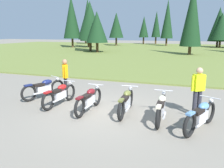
{
  "coord_description": "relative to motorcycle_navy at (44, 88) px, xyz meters",
  "views": [
    {
      "loc": [
        2.79,
        -7.3,
        2.81
      ],
      "look_at": [
        0.0,
        0.6,
        0.9
      ],
      "focal_mm": 36.65,
      "sensor_mm": 36.0,
      "label": 1
    }
  ],
  "objects": [
    {
      "name": "ground_plane",
      "position": [
        3.19,
        -0.77,
        -0.44
      ],
      "size": [
        140.0,
        140.0,
        0.0
      ],
      "primitive_type": "plane",
      "color": "gray"
    },
    {
      "name": "grass_moorland",
      "position": [
        3.19,
        26.2,
        -0.39
      ],
      "size": [
        80.0,
        44.0,
        0.1
      ],
      "primitive_type": "cube",
      "color": "olive",
      "rests_on": "ground"
    },
    {
      "name": "forest_treeline",
      "position": [
        -0.03,
        32.54,
        4.02
      ],
      "size": [
        42.87,
        27.58,
        9.04
      ],
      "color": "#47331E",
      "rests_on": "ground"
    },
    {
      "name": "motorcycle_navy",
      "position": [
        0.0,
        0.0,
        0.0
      ],
      "size": [
        0.98,
        1.97,
        0.88
      ],
      "color": "black",
      "rests_on": "ground"
    },
    {
      "name": "motorcycle_red",
      "position": [
        1.19,
        -0.63,
        0.0
      ],
      "size": [
        0.62,
        2.1,
        0.88
      ],
      "color": "black",
      "rests_on": "ground"
    },
    {
      "name": "motorcycle_maroon",
      "position": [
        2.57,
        -0.89,
        0.0
      ],
      "size": [
        0.62,
        2.1,
        0.88
      ],
      "color": "black",
      "rests_on": "ground"
    },
    {
      "name": "motorcycle_olive",
      "position": [
        3.89,
        -0.68,
        0.0
      ],
      "size": [
        0.62,
        2.1,
        0.88
      ],
      "color": "black",
      "rests_on": "ground"
    },
    {
      "name": "motorcycle_cream",
      "position": [
        5.14,
        -0.94,
        0.0
      ],
      "size": [
        0.62,
        2.1,
        0.88
      ],
      "color": "black",
      "rests_on": "ground"
    },
    {
      "name": "motorcycle_sky_blue",
      "position": [
        6.33,
        -1.29,
        0.0
      ],
      "size": [
        1.01,
        1.96,
        0.88
      ],
      "color": "black",
      "rests_on": "ground"
    },
    {
      "name": "rider_with_back_turned",
      "position": [
        0.8,
        0.47,
        0.51
      ],
      "size": [
        0.39,
        0.47,
        1.67
      ],
      "color": "black",
      "rests_on": "ground"
    },
    {
      "name": "rider_checking_bike",
      "position": [
        6.23,
        -0.07,
        0.51
      ],
      "size": [
        0.46,
        0.39,
        1.67
      ],
      "color": "#2D2D38",
      "rests_on": "ground"
    }
  ]
}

